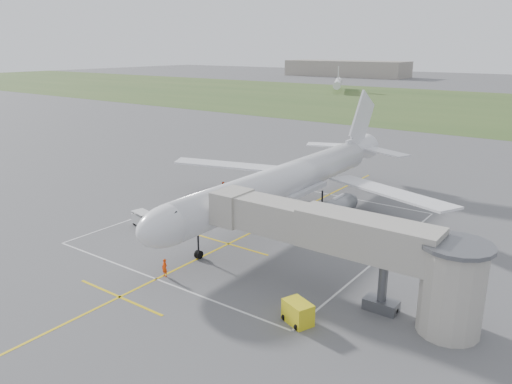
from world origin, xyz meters
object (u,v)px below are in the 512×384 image
Objects in this scene: airliner at (286,181)px; ramp_worker_wing at (223,188)px; baggage_cart at (142,219)px; ramp_worker_nose at (165,268)px; gpu_unit at (298,313)px; jet_bridge at (357,247)px.

airliner reaches higher than ramp_worker_wing.
ramp_worker_wing is at bearing 166.72° from airliner.
ramp_worker_nose is at bearing -21.51° from baggage_cart.
baggage_cart is 13.64m from ramp_worker_nose.
baggage_cart is (-24.89, 7.19, 0.04)m from gpu_unit.
gpu_unit is 1.52× the size of ramp_worker_wing.
gpu_unit is (13.74, -19.56, -3.57)m from airliner.
jet_bridge is at bearing -176.28° from ramp_worker_wing.
ramp_worker_wing is at bearing 120.87° from ramp_worker_nose.
gpu_unit is at bearing -4.11° from baggage_cart.
ramp_worker_nose is at bearing -156.35° from gpu_unit.
gpu_unit is at bearing 174.32° from ramp_worker_wing.
ramp_worker_wing is (-0.78, 15.18, -0.01)m from baggage_cart.
gpu_unit is at bearing -110.44° from jet_bridge.
jet_bridge is at bearing 22.77° from ramp_worker_nose.
gpu_unit is 1.59× the size of ramp_worker_nose.
jet_bridge reaches higher than gpu_unit.
airliner is 17.33× the size of baggage_cart.
airliner is 17.85× the size of gpu_unit.
gpu_unit is 13.52m from ramp_worker_nose.
airliner is at bearing 93.38° from ramp_worker_nose.
jet_bridge is 6.89m from gpu_unit.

